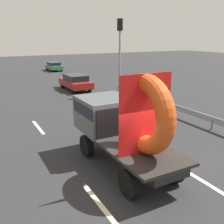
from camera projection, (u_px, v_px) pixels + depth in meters
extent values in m
plane|color=#28282B|center=(138.00, 175.00, 9.18)|extent=(120.00, 120.00, 0.00)
cylinder|color=black|center=(87.00, 145.00, 10.58)|extent=(0.28, 0.88, 0.88)
cylinder|color=black|center=(123.00, 138.00, 11.36)|extent=(0.28, 0.88, 0.88)
cylinder|color=black|center=(129.00, 184.00, 7.85)|extent=(0.28, 0.88, 0.88)
cylinder|color=black|center=(173.00, 170.00, 8.63)|extent=(0.28, 0.88, 0.88)
cube|color=black|center=(125.00, 145.00, 9.51)|extent=(1.30, 5.22, 0.25)
cube|color=#4C5156|center=(105.00, 114.00, 10.62)|extent=(2.00, 2.05, 1.35)
cube|color=black|center=(106.00, 107.00, 10.50)|extent=(2.02, 1.94, 0.44)
cube|color=black|center=(141.00, 152.00, 8.60)|extent=(2.00, 3.17, 0.10)
cube|color=black|center=(118.00, 121.00, 9.73)|extent=(1.80, 0.08, 1.10)
torus|color=#D84C19|center=(145.00, 114.00, 8.10)|extent=(0.59, 2.55, 2.55)
cube|color=red|center=(145.00, 114.00, 8.10)|extent=(1.90, 0.03, 2.55)
cylinder|color=black|center=(62.00, 85.00, 24.42)|extent=(0.22, 0.65, 0.65)
cylinder|color=black|center=(78.00, 83.00, 25.14)|extent=(0.22, 0.65, 0.65)
cylinder|color=black|center=(73.00, 90.00, 22.13)|extent=(0.22, 0.65, 0.65)
cylinder|color=black|center=(90.00, 88.00, 22.85)|extent=(0.22, 0.65, 0.65)
cube|color=maroon|center=(75.00, 83.00, 23.56)|extent=(1.81, 4.23, 0.55)
cube|color=black|center=(76.00, 77.00, 23.32)|extent=(1.63, 2.37, 0.50)
cylinder|color=gray|center=(120.00, 64.00, 20.77)|extent=(0.16, 0.16, 5.09)
cube|color=black|center=(120.00, 25.00, 19.92)|extent=(0.30, 0.36, 0.90)
sphere|color=yellow|center=(122.00, 21.00, 19.92)|extent=(0.20, 0.20, 0.20)
cube|color=gray|center=(185.00, 110.00, 15.15)|extent=(0.06, 15.91, 0.32)
cylinder|color=slate|center=(212.00, 125.00, 13.55)|extent=(0.10, 0.10, 0.55)
cylinder|color=slate|center=(163.00, 107.00, 16.90)|extent=(0.10, 0.10, 0.55)
cylinder|color=slate|center=(130.00, 95.00, 20.25)|extent=(0.10, 0.10, 0.55)
cube|color=beige|center=(100.00, 204.00, 7.61)|extent=(0.16, 2.15, 0.01)
cube|color=beige|center=(38.00, 127.00, 13.97)|extent=(0.16, 2.35, 0.01)
cube|color=beige|center=(208.00, 184.00, 8.62)|extent=(0.16, 2.48, 0.01)
cube|color=beige|center=(101.00, 119.00, 15.36)|extent=(0.16, 2.95, 0.01)
cylinder|color=black|center=(47.00, 68.00, 37.18)|extent=(0.19, 0.56, 0.56)
cylinder|color=black|center=(56.00, 68.00, 37.81)|extent=(0.19, 0.56, 0.56)
cylinder|color=black|center=(51.00, 70.00, 35.21)|extent=(0.19, 0.56, 0.56)
cylinder|color=black|center=(61.00, 69.00, 35.83)|extent=(0.19, 0.56, 0.56)
cube|color=#33723F|center=(54.00, 67.00, 36.44)|extent=(1.57, 3.67, 0.48)
cube|color=black|center=(54.00, 64.00, 36.24)|extent=(1.41, 2.05, 0.44)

